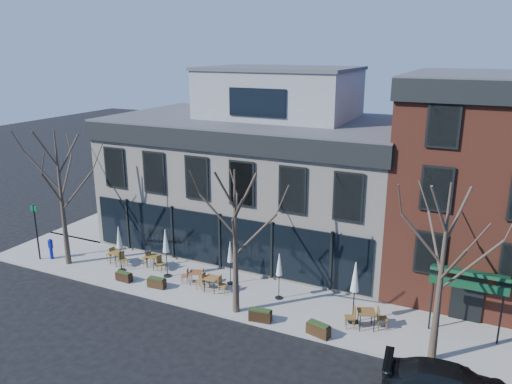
% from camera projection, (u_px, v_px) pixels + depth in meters
% --- Properties ---
extents(ground, '(120.00, 120.00, 0.00)m').
position_uv_depth(ground, '(221.00, 271.00, 28.72)').
color(ground, black).
rests_on(ground, ground).
extents(sidewalk_front, '(33.50, 4.70, 0.15)m').
position_uv_depth(sidewalk_front, '(256.00, 298.00, 25.49)').
color(sidewalk_front, gray).
rests_on(sidewalk_front, ground).
extents(sidewalk_side, '(4.50, 12.00, 0.15)m').
position_uv_depth(sidewalk_side, '(132.00, 213.00, 38.53)').
color(sidewalk_side, gray).
rests_on(sidewalk_side, ground).
extents(corner_building, '(18.39, 10.39, 11.10)m').
position_uv_depth(corner_building, '(260.00, 172.00, 31.77)').
color(corner_building, beige).
rests_on(corner_building, ground).
extents(red_brick_building, '(8.20, 11.78, 11.18)m').
position_uv_depth(red_brick_building, '(482.00, 181.00, 26.12)').
color(red_brick_building, brown).
rests_on(red_brick_building, ground).
extents(tree_corner, '(3.93, 3.98, 7.92)m').
position_uv_depth(tree_corner, '(61.00, 197.00, 28.24)').
color(tree_corner, '#382B21').
rests_on(tree_corner, sidewalk_front).
extents(tree_mid, '(3.50, 3.55, 7.04)m').
position_uv_depth(tree_mid, '(235.00, 241.00, 23.03)').
color(tree_mid, '#382B21').
rests_on(tree_mid, sidewalk_front).
extents(tree_right, '(3.72, 3.77, 7.48)m').
position_uv_depth(tree_right, '(442.00, 272.00, 19.27)').
color(tree_right, '#382B21').
rests_on(tree_right, sidewalk_front).
extents(sign_pole, '(0.50, 0.10, 3.40)m').
position_uv_depth(sign_pole, '(36.00, 229.00, 29.42)').
color(sign_pole, black).
rests_on(sign_pole, sidewalk_front).
extents(call_box, '(0.26, 0.26, 1.31)m').
position_uv_depth(call_box, '(51.00, 248.00, 29.83)').
color(call_box, '#0B1694').
rests_on(call_box, sidewalk_front).
extents(cafe_set_0, '(1.78, 0.87, 0.91)m').
position_uv_depth(cafe_set_0, '(117.00, 257.00, 29.17)').
color(cafe_set_0, brown).
rests_on(cafe_set_0, sidewalk_front).
extents(cafe_set_1, '(1.76, 0.82, 0.90)m').
position_uv_depth(cafe_set_1, '(154.00, 260.00, 28.64)').
color(cafe_set_1, brown).
rests_on(cafe_set_1, sidewalk_front).
extents(cafe_set_2, '(1.60, 0.94, 0.82)m').
position_uv_depth(cafe_set_2, '(195.00, 276.00, 26.77)').
color(cafe_set_2, brown).
rests_on(cafe_set_2, sidewalk_front).
extents(cafe_set_3, '(1.79, 0.74, 0.94)m').
position_uv_depth(cafe_set_3, '(212.00, 282.00, 25.92)').
color(cafe_set_3, brown).
rests_on(cafe_set_3, sidewalk_front).
extents(cafe_set_5, '(1.98, 1.19, 1.02)m').
position_uv_depth(cafe_set_5, '(366.00, 317.00, 22.48)').
color(cafe_set_5, brown).
rests_on(cafe_set_5, sidewalk_front).
extents(umbrella_0, '(0.43, 0.43, 2.67)m').
position_uv_depth(umbrella_0, '(119.00, 240.00, 27.89)').
color(umbrella_0, black).
rests_on(umbrella_0, sidewalk_front).
extents(umbrella_1, '(0.44, 0.44, 2.77)m').
position_uv_depth(umbrella_1, '(166.00, 244.00, 27.16)').
color(umbrella_1, black).
rests_on(umbrella_1, sidewalk_front).
extents(umbrella_2, '(0.39, 0.39, 2.42)m').
position_uv_depth(umbrella_2, '(230.00, 254.00, 26.39)').
color(umbrella_2, black).
rests_on(umbrella_2, sidewalk_front).
extents(umbrella_3, '(0.39, 0.39, 2.46)m').
position_uv_depth(umbrella_3, '(279.00, 267.00, 24.80)').
color(umbrella_3, black).
rests_on(umbrella_3, sidewalk_front).
extents(umbrella_4, '(0.48, 0.48, 3.01)m').
position_uv_depth(umbrella_4, '(355.00, 280.00, 22.51)').
color(umbrella_4, black).
rests_on(umbrella_4, sidewalk_front).
extents(planter_0, '(0.94, 0.40, 0.52)m').
position_uv_depth(planter_0, '(124.00, 276.00, 27.10)').
color(planter_0, black).
rests_on(planter_0, sidewalk_front).
extents(planter_1, '(1.01, 0.46, 0.55)m').
position_uv_depth(planter_1, '(157.00, 283.00, 26.37)').
color(planter_1, '#312010').
rests_on(planter_1, sidewalk_front).
extents(planter_2, '(1.10, 0.56, 0.59)m').
position_uv_depth(planter_2, '(260.00, 315.00, 23.13)').
color(planter_2, black).
rests_on(planter_2, sidewalk_front).
extents(planter_3, '(1.14, 0.68, 0.60)m').
position_uv_depth(planter_3, '(318.00, 329.00, 21.97)').
color(planter_3, '#322110').
rests_on(planter_3, sidewalk_front).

